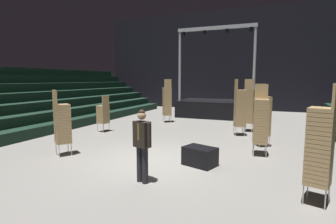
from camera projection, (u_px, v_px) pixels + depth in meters
ground_plane at (150, 161)px, 8.06m from camera, size 22.00×30.00×0.10m
arena_end_wall at (231, 60)px, 21.34m from camera, size 22.00×0.30×8.00m
stage_riser at (218, 107)px, 17.35m from camera, size 5.05×3.05×5.61m
man_with_tie at (142, 142)px, 6.19m from camera, size 0.57×0.35×1.76m
chair_stack_front_left at (240, 108)px, 11.44m from camera, size 0.57×0.57×2.48m
chair_stack_front_right at (103, 114)px, 12.35m from camera, size 0.51×0.51×1.71m
chair_stack_mid_left at (62, 123)px, 8.44m from camera, size 0.60×0.60×2.14m
chair_stack_mid_right at (320, 145)px, 5.06m from camera, size 0.55×0.55×2.39m
chair_stack_mid_centre at (167, 101)px, 15.05m from camera, size 0.62×0.62×2.48m
chair_stack_rear_left at (249, 106)px, 12.33m from camera, size 0.51×0.51×2.48m
chair_stack_rear_right at (263, 115)px, 9.60m from camera, size 0.61×0.61×2.31m
chair_stack_rear_centre at (261, 121)px, 8.39m from camera, size 0.49×0.49×2.31m
equipment_road_case at (200, 156)px, 7.52m from camera, size 1.05×0.86×0.54m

